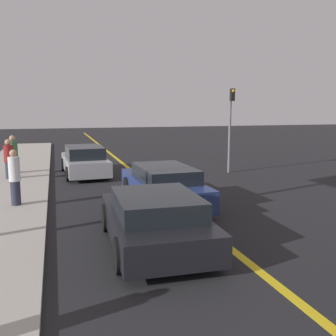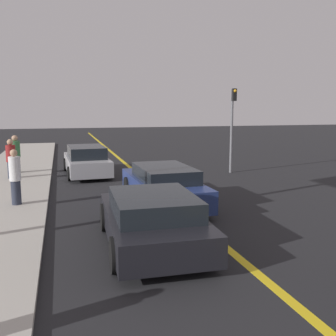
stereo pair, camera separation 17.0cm
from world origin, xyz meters
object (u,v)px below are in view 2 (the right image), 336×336
at_px(car_far_distant, 163,185).
at_px(traffic_light, 232,121).
at_px(car_parked_left_lot, 86,161).
at_px(pedestrian_far_standing, 11,159).
at_px(pedestrian_mid_group, 15,177).
at_px(car_ahead_center, 152,220).
at_px(pedestrian_by_sign, 16,154).

height_order(car_far_distant, traffic_light, traffic_light).
relative_size(car_parked_left_lot, traffic_light, 1.15).
bearing_deg(pedestrian_far_standing, pedestrian_mid_group, -82.11).
distance_m(car_far_distant, pedestrian_mid_group, 4.45).
distance_m(car_ahead_center, traffic_light, 10.13).
height_order(pedestrian_mid_group, traffic_light, traffic_light).
xyz_separation_m(pedestrian_far_standing, pedestrian_by_sign, (0.03, 1.40, 0.03)).
bearing_deg(car_ahead_center, traffic_light, 56.76).
distance_m(car_ahead_center, pedestrian_far_standing, 9.68).
xyz_separation_m(car_ahead_center, car_far_distant, (1.18, 3.39, 0.02)).
bearing_deg(pedestrian_far_standing, traffic_light, -4.47).
xyz_separation_m(car_ahead_center, pedestrian_far_standing, (-3.83, 8.88, 0.32)).
relative_size(pedestrian_mid_group, pedestrian_far_standing, 1.03).
relative_size(car_ahead_center, traffic_light, 1.04).
bearing_deg(pedestrian_mid_group, car_ahead_center, -52.88).
distance_m(car_parked_left_lot, pedestrian_far_standing, 3.15).
height_order(pedestrian_mid_group, pedestrian_by_sign, pedestrian_by_sign).
distance_m(car_far_distant, pedestrian_by_sign, 8.51).
bearing_deg(car_far_distant, pedestrian_by_sign, 124.72).
relative_size(car_far_distant, pedestrian_far_standing, 2.81).
distance_m(pedestrian_far_standing, pedestrian_by_sign, 1.41).
bearing_deg(pedestrian_mid_group, car_far_distant, -10.63).
bearing_deg(pedestrian_far_standing, car_far_distant, -47.65).
xyz_separation_m(car_ahead_center, traffic_light, (5.76, 8.13, 1.79)).
relative_size(car_ahead_center, pedestrian_far_standing, 2.48).
distance_m(car_far_distant, traffic_light, 6.83).
bearing_deg(car_parked_left_lot, traffic_light, -14.18).
bearing_deg(car_ahead_center, car_far_distant, 72.93).
height_order(car_parked_left_lot, pedestrian_far_standing, pedestrian_far_standing).
height_order(car_parked_left_lot, pedestrian_by_sign, pedestrian_by_sign).
bearing_deg(pedestrian_by_sign, traffic_light, -12.70).
height_order(car_far_distant, pedestrian_far_standing, pedestrian_far_standing).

